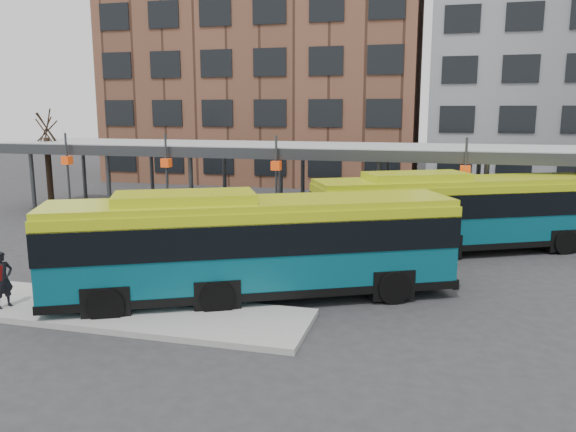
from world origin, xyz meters
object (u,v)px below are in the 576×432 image
Objects in this scene: tree at (49,170)px; bus_front at (252,243)px; bus_rear at (459,210)px; pedestrian at (2,279)px.

bus_front is at bearing -36.35° from tree.
tree reaches higher than bus_rear.
pedestrian is (-13.42, -11.23, -0.75)m from bus_rear.
tree is at bearing 50.92° from pedestrian.
bus_front is 7.36× the size of pedestrian.
bus_rear reaches higher than pedestrian.
bus_front reaches higher than bus_rear.
bus_front is 1.02× the size of bus_rear.
tree is at bearing 142.76° from bus_rear.
tree is 21.29m from bus_front.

